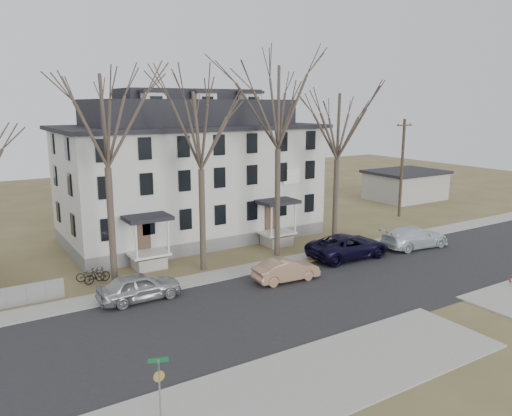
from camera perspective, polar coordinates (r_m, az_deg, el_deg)
ground at (r=29.18m, az=11.84°, el=-10.44°), size 120.00×120.00×0.00m
main_road at (r=30.53m, az=9.22°, el=-9.31°), size 120.00×10.00×0.04m
far_sidewalk at (r=34.98m, az=2.72°, el=-6.38°), size 120.00×2.00×0.08m
near_sidewalk_left at (r=21.07m, az=5.07°, el=-19.50°), size 20.00×5.00×0.08m
yellow_curb at (r=37.28m, az=9.87°, el=-5.39°), size 14.00×0.25×0.06m
boarding_house at (r=41.28m, az=-7.43°, el=4.02°), size 20.80×12.36×12.05m
distant_building at (r=60.42m, az=16.69°, el=2.55°), size 8.50×6.50×3.35m
tree_far_left at (r=30.14m, az=-16.92°, el=10.22°), size 8.40×8.40×13.72m
tree_mid_left at (r=32.27m, az=-6.39°, el=9.41°), size 7.80×7.80×12.74m
tree_center at (r=35.26m, az=2.56°, el=12.08°), size 9.00×9.00×14.70m
tree_mid_right at (r=38.67m, az=9.37°, el=9.72°), size 7.80×7.80×12.74m
utility_pole_far at (r=50.47m, az=16.34°, el=4.52°), size 2.00×0.28×9.50m
car_silver at (r=29.20m, az=-13.19°, el=-8.82°), size 4.67×1.93×1.58m
car_tan at (r=31.48m, az=3.46°, el=-7.14°), size 4.36×1.78×1.41m
car_navy at (r=36.54m, az=10.47°, el=-4.36°), size 6.29×3.09×1.72m
car_white at (r=40.40m, az=17.69°, el=-3.23°), size 5.80×2.79×1.63m
bicycle_left at (r=32.98m, az=-18.43°, el=-7.32°), size 1.82×1.26×0.91m
bicycle_right at (r=32.61m, az=-17.69°, el=-7.40°), size 1.72×0.70×1.00m
fire_hydrant at (r=34.35m, az=27.18°, el=-7.43°), size 0.30×0.28×0.73m
street_sign at (r=18.45m, az=-11.01°, el=-18.69°), size 0.70×0.70×2.45m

